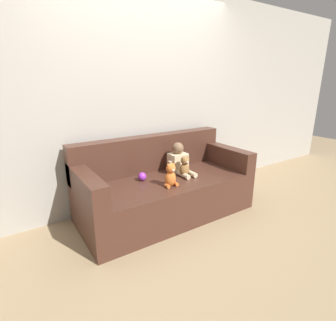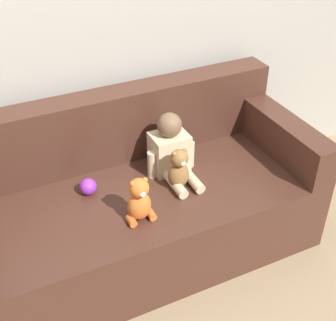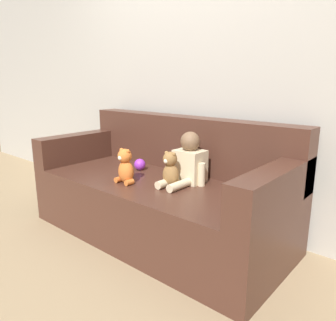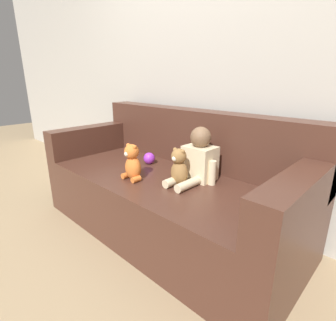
% 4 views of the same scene
% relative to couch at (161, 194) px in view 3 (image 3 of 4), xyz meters
% --- Properties ---
extents(ground_plane, '(12.00, 12.00, 0.00)m').
position_rel_couch_xyz_m(ground_plane, '(0.00, -0.05, -0.32)').
color(ground_plane, '#9E8460').
extents(wall_back, '(8.00, 0.05, 2.60)m').
position_rel_couch_xyz_m(wall_back, '(0.00, 0.48, 0.98)').
color(wall_back, '#ADA89E').
rests_on(wall_back, ground_plane).
extents(couch, '(1.98, 0.89, 0.89)m').
position_rel_couch_xyz_m(couch, '(0.00, 0.00, 0.00)').
color(couch, '#47281E').
rests_on(couch, ground_plane).
extents(person_baby, '(0.29, 0.37, 0.37)m').
position_rel_couch_xyz_m(person_baby, '(0.23, 0.03, 0.28)').
color(person_baby, beige).
rests_on(person_baby, couch).
extents(teddy_bear_brown, '(0.12, 0.11, 0.25)m').
position_rel_couch_xyz_m(teddy_bear_brown, '(0.20, -0.13, 0.26)').
color(teddy_bear_brown, olive).
rests_on(teddy_bear_brown, couch).
extents(plush_toy_side, '(0.15, 0.12, 0.25)m').
position_rel_couch_xyz_m(plush_toy_side, '(-0.09, -0.28, 0.25)').
color(plush_toy_side, orange).
rests_on(plush_toy_side, couch).
extents(toy_ball, '(0.09, 0.09, 0.09)m').
position_rel_couch_xyz_m(toy_ball, '(-0.27, 0.04, 0.18)').
color(toy_ball, purple).
rests_on(toy_ball, couch).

